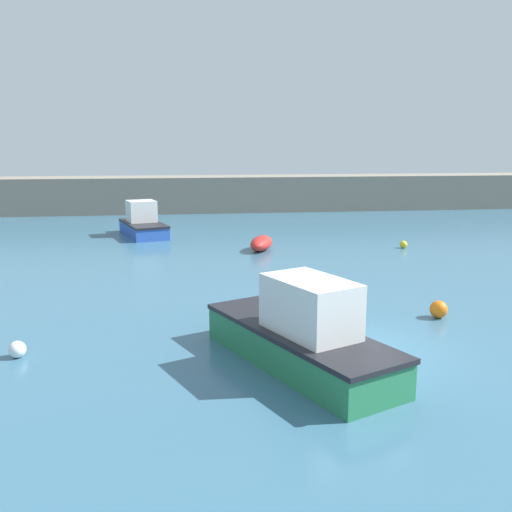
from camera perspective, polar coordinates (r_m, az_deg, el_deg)
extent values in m
cube|color=#38667F|center=(15.67, 10.25, -9.42)|extent=(120.00, 120.00, 0.20)
cube|color=gray|center=(45.65, -1.74, 6.28)|extent=(51.12, 3.70, 2.74)
ellipsoid|color=red|center=(28.86, 0.54, 1.29)|extent=(1.79, 2.56, 0.73)
cube|color=#2D56B7|center=(34.00, -11.19, 2.56)|extent=(3.13, 4.86, 0.67)
cube|color=black|center=(33.95, -11.21, 3.22)|extent=(3.19, 4.96, 0.12)
cube|color=silver|center=(34.19, -11.38, 4.32)|extent=(1.92, 1.88, 1.36)
cube|color=#287A4C|center=(14.23, 4.26, -9.21)|extent=(4.14, 6.15, 0.84)
cube|color=black|center=(14.07, 4.29, -7.38)|extent=(4.22, 6.27, 0.12)
cube|color=silver|center=(13.53, 5.44, -5.26)|extent=(2.22, 2.69, 1.43)
sphere|color=orange|center=(18.74, 17.79, -5.10)|extent=(0.55, 0.55, 0.55)
sphere|color=yellow|center=(30.47, 14.54, 1.13)|extent=(0.38, 0.38, 0.38)
sphere|color=white|center=(15.91, -22.77, -8.60)|extent=(0.44, 0.44, 0.44)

